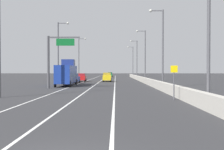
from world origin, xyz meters
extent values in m
plane|color=#2D2D30|center=(0.00, 64.00, 0.00)|extent=(320.00, 320.00, 0.00)
cube|color=silver|center=(-5.50, 55.00, 0.00)|extent=(0.16, 130.00, 0.00)
cube|color=silver|center=(-2.00, 55.00, 0.00)|extent=(0.16, 130.00, 0.00)
cube|color=silver|center=(1.50, 55.00, 0.00)|extent=(0.16, 130.00, 0.00)
cube|color=#B2ADA3|center=(7.59, 40.00, 0.55)|extent=(0.60, 120.00, 1.10)
cylinder|color=#47474C|center=(-8.00, 30.68, 3.75)|extent=(0.36, 0.36, 7.50)
cube|color=#47474C|center=(-5.75, 30.68, 7.30)|extent=(4.50, 0.20, 0.20)
cube|color=#0C5923|center=(-5.53, 30.56, 6.60)|extent=(2.60, 0.10, 1.00)
cylinder|color=#4C4C51|center=(6.69, 15.84, 1.20)|extent=(0.10, 0.10, 2.40)
cube|color=yellow|center=(6.69, 15.80, 2.70)|extent=(0.60, 0.04, 0.60)
cylinder|color=#4C4C51|center=(8.21, 11.73, 5.73)|extent=(0.24, 0.24, 11.46)
cylinder|color=#4C4C51|center=(8.55, 31.88, 5.73)|extent=(0.24, 0.24, 11.46)
cube|color=#4C4C51|center=(7.65, 31.88, 11.31)|extent=(1.80, 0.12, 0.12)
sphere|color=beige|center=(6.75, 31.88, 11.31)|extent=(0.44, 0.44, 0.44)
cylinder|color=#4C4C51|center=(8.22, 52.03, 5.73)|extent=(0.24, 0.24, 11.46)
cube|color=#4C4C51|center=(7.32, 52.03, 11.31)|extent=(1.80, 0.12, 0.12)
sphere|color=beige|center=(6.42, 52.03, 11.31)|extent=(0.44, 0.44, 0.44)
cylinder|color=#4C4C51|center=(8.00, 72.18, 5.73)|extent=(0.24, 0.24, 11.46)
cube|color=#4C4C51|center=(7.10, 72.18, 11.31)|extent=(1.80, 0.12, 0.12)
sphere|color=beige|center=(6.20, 72.18, 11.31)|extent=(0.44, 0.44, 0.44)
cylinder|color=#4C4C51|center=(8.11, 92.34, 5.73)|extent=(0.24, 0.24, 11.46)
cube|color=#4C4C51|center=(7.21, 92.34, 11.31)|extent=(1.80, 0.12, 0.12)
sphere|color=beige|center=(6.31, 92.34, 11.31)|extent=(0.44, 0.44, 0.44)
cylinder|color=#4C4C51|center=(-9.03, 41.91, 5.73)|extent=(0.24, 0.24, 11.46)
cube|color=#4C4C51|center=(-8.13, 41.91, 11.31)|extent=(1.80, 0.12, 0.12)
sphere|color=beige|center=(-7.23, 41.91, 11.31)|extent=(0.44, 0.44, 0.44)
cylinder|color=#4C4C51|center=(-8.54, 66.09, 5.73)|extent=(0.24, 0.24, 11.46)
cube|color=#4C4C51|center=(-7.64, 66.09, 11.31)|extent=(1.80, 0.12, 0.12)
sphere|color=beige|center=(-6.74, 66.09, 11.31)|extent=(0.44, 0.44, 0.44)
cube|color=#1E389E|center=(-6.79, 46.44, 0.84)|extent=(1.92, 4.31, 1.00)
cube|color=navy|center=(-6.80, 46.01, 1.64)|extent=(1.64, 1.96, 0.60)
cylinder|color=black|center=(-7.57, 48.14, 0.34)|extent=(0.24, 0.69, 0.68)
cylinder|color=black|center=(-5.92, 48.10, 0.34)|extent=(0.24, 0.69, 0.68)
cylinder|color=black|center=(-7.66, 44.78, 0.34)|extent=(0.24, 0.69, 0.68)
cylinder|color=black|center=(-6.01, 44.74, 0.34)|extent=(0.24, 0.69, 0.68)
cube|color=gold|center=(-0.33, 54.01, 0.91)|extent=(1.87, 4.36, 1.14)
cube|color=olive|center=(-0.33, 53.57, 1.78)|extent=(1.64, 1.96, 0.60)
cylinder|color=black|center=(-1.19, 55.74, 0.34)|extent=(0.22, 0.68, 0.68)
cylinder|color=black|center=(0.52, 55.74, 0.34)|extent=(0.22, 0.68, 0.68)
cylinder|color=black|center=(-1.19, 52.28, 0.34)|extent=(0.22, 0.68, 0.68)
cylinder|color=black|center=(0.52, 52.28, 0.34)|extent=(0.22, 0.68, 0.68)
cube|color=#196033|center=(-0.51, 94.94, 0.82)|extent=(1.88, 4.29, 0.96)
cube|color=#1C4633|center=(-0.52, 94.51, 1.60)|extent=(1.62, 1.95, 0.60)
cylinder|color=black|center=(-1.29, 96.63, 0.34)|extent=(0.23, 0.68, 0.68)
cylinder|color=black|center=(0.34, 96.60, 0.34)|extent=(0.23, 0.68, 0.68)
cylinder|color=black|center=(-1.36, 93.28, 0.34)|extent=(0.23, 0.68, 0.68)
cylinder|color=black|center=(0.28, 93.24, 0.34)|extent=(0.23, 0.68, 0.68)
cube|color=red|center=(-6.28, 54.49, 0.81)|extent=(1.99, 4.11, 0.94)
cube|color=maroon|center=(-6.27, 54.08, 1.58)|extent=(1.70, 1.87, 0.60)
cylinder|color=black|center=(-7.19, 56.05, 0.34)|extent=(0.24, 0.69, 0.68)
cylinder|color=black|center=(-5.46, 56.09, 0.34)|extent=(0.24, 0.69, 0.68)
cylinder|color=black|center=(-7.11, 52.89, 0.34)|extent=(0.24, 0.69, 0.68)
cylinder|color=black|center=(-5.38, 52.93, 0.34)|extent=(0.24, 0.69, 0.68)
cube|color=navy|center=(-6.57, 36.98, 1.94)|extent=(2.61, 9.14, 2.88)
cube|color=navy|center=(-6.61, 38.98, 3.93)|extent=(2.16, 2.05, 1.10)
cylinder|color=black|center=(-7.78, 40.79, 0.50)|extent=(0.24, 1.00, 1.00)
cylinder|color=black|center=(-5.54, 40.85, 0.50)|extent=(0.24, 1.00, 1.00)
cylinder|color=black|center=(-7.59, 33.11, 0.50)|extent=(0.24, 1.00, 1.00)
cylinder|color=black|center=(-5.36, 33.16, 0.50)|extent=(0.24, 1.00, 1.00)
camera|label=1|loc=(1.63, -7.15, 2.58)|focal=42.57mm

